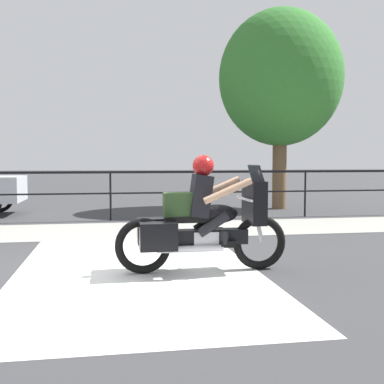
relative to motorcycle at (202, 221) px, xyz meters
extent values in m
plane|color=#38383A|center=(-1.21, 0.57, -0.69)|extent=(120.00, 120.00, 0.00)
cube|color=#99968E|center=(-1.21, 3.97, -0.69)|extent=(44.00, 2.40, 0.01)
cube|color=silver|center=(-0.87, 0.37, -0.69)|extent=(3.25, 6.00, 0.01)
cube|color=black|center=(-1.21, 5.70, 0.51)|extent=(36.00, 0.04, 0.06)
cube|color=black|center=(-1.21, 5.70, -0.02)|extent=(36.00, 0.03, 0.04)
cylinder|color=black|center=(-1.21, 5.70, -0.08)|extent=(0.05, 0.05, 1.23)
cylinder|color=black|center=(3.89, 5.70, -0.08)|extent=(0.05, 0.05, 1.23)
torus|color=black|center=(0.81, 0.00, -0.32)|extent=(0.75, 0.11, 0.75)
torus|color=black|center=(-0.79, 0.00, -0.32)|extent=(0.75, 0.11, 0.75)
cube|color=black|center=(0.01, 0.00, -0.22)|extent=(1.22, 0.22, 0.20)
cube|color=silver|center=(0.04, 0.00, -0.27)|extent=(0.34, 0.26, 0.26)
ellipsoid|color=black|center=(0.20, 0.00, 0.09)|extent=(0.59, 0.30, 0.26)
cube|color=black|center=(-0.15, 0.00, 0.03)|extent=(0.71, 0.28, 0.08)
cube|color=black|center=(0.73, 0.00, 0.24)|extent=(0.20, 0.57, 0.59)
cube|color=#1E232B|center=(0.75, 0.00, 0.63)|extent=(0.10, 0.49, 0.24)
cylinder|color=silver|center=(0.59, 0.00, 0.29)|extent=(0.04, 0.70, 0.04)
cylinder|color=silver|center=(-0.18, -0.16, -0.35)|extent=(0.88, 0.09, 0.09)
cube|color=black|center=(-0.61, -0.24, -0.16)|extent=(0.48, 0.28, 0.36)
cube|color=black|center=(-0.61, 0.24, -0.16)|extent=(0.48, 0.28, 0.36)
cylinder|color=silver|center=(0.78, 0.00, -0.04)|extent=(0.19, 0.06, 0.56)
cube|color=black|center=(-0.02, 0.00, 0.34)|extent=(0.32, 0.36, 0.59)
sphere|color=tan|center=(0.02, 0.00, 0.72)|extent=(0.23, 0.23, 0.23)
sphere|color=#B21919|center=(0.02, 0.00, 0.74)|extent=(0.29, 0.29, 0.29)
cylinder|color=black|center=(0.13, -0.15, -0.03)|extent=(0.44, 0.13, 0.34)
cylinder|color=black|center=(0.28, -0.15, -0.21)|extent=(0.11, 0.11, 0.18)
cube|color=black|center=(0.33, -0.15, -0.30)|extent=(0.20, 0.10, 0.09)
cylinder|color=black|center=(0.13, 0.15, -0.03)|extent=(0.44, 0.13, 0.34)
cylinder|color=black|center=(0.28, 0.15, -0.21)|extent=(0.11, 0.11, 0.18)
cube|color=black|center=(0.33, 0.15, -0.30)|extent=(0.20, 0.10, 0.09)
cylinder|color=tan|center=(0.29, -0.30, 0.42)|extent=(0.65, 0.09, 0.34)
cylinder|color=tan|center=(0.29, 0.30, 0.42)|extent=(0.65, 0.09, 0.34)
cube|color=#2D4723|center=(-0.32, 0.00, 0.22)|extent=(0.39, 0.25, 0.33)
torus|color=black|center=(-4.35, 8.15, -0.32)|extent=(0.74, 0.11, 0.74)
cylinder|color=brown|center=(3.90, 7.73, 0.52)|extent=(0.43, 0.43, 2.44)
ellipsoid|color=#33752D|center=(3.90, 7.73, 3.28)|extent=(3.73, 3.73, 4.10)
camera|label=1|loc=(-1.22, -6.34, 0.83)|focal=45.00mm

